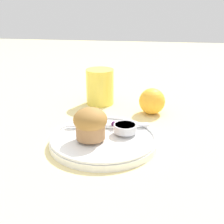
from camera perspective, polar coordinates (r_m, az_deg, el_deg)
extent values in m
plane|color=beige|center=(0.69, -2.90, -5.16)|extent=(3.00, 3.00, 0.00)
cylinder|color=white|center=(0.67, -1.58, -5.38)|extent=(0.23, 0.23, 0.01)
torus|color=white|center=(0.66, -1.59, -4.60)|extent=(0.23, 0.23, 0.01)
cylinder|color=#9E7047|center=(0.65, -3.95, -3.33)|extent=(0.06, 0.06, 0.03)
ellipsoid|color=olive|center=(0.64, -4.00, -1.40)|extent=(0.07, 0.07, 0.05)
cylinder|color=silver|center=(0.68, 2.42, -2.95)|extent=(0.05, 0.05, 0.02)
cylinder|color=beige|center=(0.67, 2.43, -2.45)|extent=(0.04, 0.04, 0.00)
sphere|color=#4C194C|center=(0.70, 0.36, -2.20)|extent=(0.01, 0.01, 0.01)
sphere|color=#4C194C|center=(0.70, 1.31, -2.26)|extent=(0.01, 0.01, 0.01)
cube|color=silver|center=(0.71, -0.80, -2.37)|extent=(0.19, 0.05, 0.00)
sphere|color=#F4A82D|center=(0.83, 7.32, 1.97)|extent=(0.07, 0.07, 0.07)
cylinder|color=#EAD14C|center=(0.90, -2.22, 4.64)|extent=(0.08, 0.08, 0.10)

